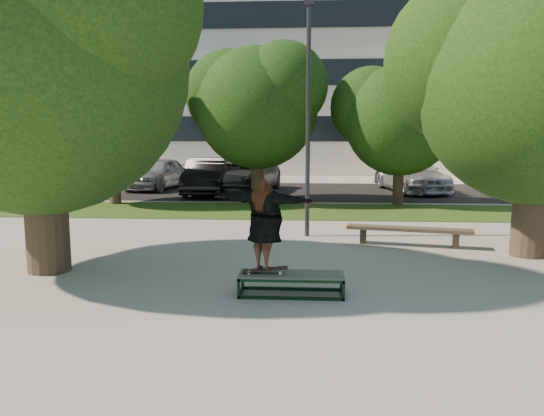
# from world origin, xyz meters

# --- Properties ---
(ground) EXTENTS (120.00, 120.00, 0.00)m
(ground) POSITION_xyz_m (0.00, 0.00, 0.00)
(ground) COLOR gray
(ground) RESTS_ON ground
(grass_strip) EXTENTS (30.00, 4.00, 0.02)m
(grass_strip) POSITION_xyz_m (1.00, 9.50, 0.01)
(grass_strip) COLOR #224112
(grass_strip) RESTS_ON ground
(asphalt_strip) EXTENTS (40.00, 8.00, 0.01)m
(asphalt_strip) POSITION_xyz_m (0.00, 16.00, 0.01)
(asphalt_strip) COLOR black
(asphalt_strip) RESTS_ON ground
(tree_left) EXTENTS (6.96, 5.95, 7.12)m
(tree_left) POSITION_xyz_m (-4.29, 1.09, 4.42)
(tree_left) COLOR #38281E
(tree_left) RESTS_ON ground
(tree_right) EXTENTS (6.24, 5.33, 6.51)m
(tree_right) POSITION_xyz_m (5.92, 3.08, 4.09)
(tree_right) COLOR #38281E
(tree_right) RESTS_ON ground
(bg_tree_left) EXTENTS (5.28, 4.51, 5.77)m
(bg_tree_left) POSITION_xyz_m (-6.57, 11.07, 3.73)
(bg_tree_left) COLOR #38281E
(bg_tree_left) RESTS_ON ground
(bg_tree_mid) EXTENTS (5.76, 4.92, 6.24)m
(bg_tree_mid) POSITION_xyz_m (-1.08, 12.08, 4.02)
(bg_tree_mid) COLOR #38281E
(bg_tree_mid) RESTS_ON ground
(bg_tree_right) EXTENTS (5.04, 4.31, 5.43)m
(bg_tree_right) POSITION_xyz_m (4.43, 11.57, 3.49)
(bg_tree_right) COLOR #38281E
(bg_tree_right) RESTS_ON ground
(lamppost) EXTENTS (0.25, 0.15, 6.11)m
(lamppost) POSITION_xyz_m (1.00, 5.00, 3.15)
(lamppost) COLOR #2D2D30
(lamppost) RESTS_ON ground
(office_building) EXTENTS (30.00, 14.12, 16.00)m
(office_building) POSITION_xyz_m (-2.00, 31.98, 8.00)
(office_building) COLOR beige
(office_building) RESTS_ON ground
(grind_box) EXTENTS (1.80, 0.60, 0.38)m
(grind_box) POSITION_xyz_m (0.73, -0.28, 0.19)
(grind_box) COLOR black
(grind_box) RESTS_ON ground
(skater_rig) EXTENTS (1.97, 1.27, 1.65)m
(skater_rig) POSITION_xyz_m (0.28, -0.28, 1.24)
(skater_rig) COLOR white
(skater_rig) RESTS_ON grind_box
(bench) EXTENTS (3.04, 1.01, 0.46)m
(bench) POSITION_xyz_m (3.50, 3.89, 0.39)
(bench) COLOR #4E3E2F
(bench) RESTS_ON ground
(car_silver_a) EXTENTS (2.66, 4.83, 1.56)m
(car_silver_a) POSITION_xyz_m (-6.35, 16.50, 0.78)
(car_silver_a) COLOR #AEAEB3
(car_silver_a) RESTS_ON asphalt_strip
(car_dark) EXTENTS (2.02, 5.01, 1.62)m
(car_dark) POSITION_xyz_m (-3.53, 14.51, 0.81)
(car_dark) COLOR black
(car_dark) RESTS_ON asphalt_strip
(car_grey) EXTENTS (3.44, 6.10, 1.61)m
(car_grey) POSITION_xyz_m (-2.00, 15.24, 0.80)
(car_grey) COLOR #535358
(car_grey) RESTS_ON asphalt_strip
(car_silver_b) EXTENTS (3.28, 5.85, 1.60)m
(car_silver_b) POSITION_xyz_m (5.90, 16.31, 0.80)
(car_silver_b) COLOR #B6B6BC
(car_silver_b) RESTS_ON asphalt_strip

